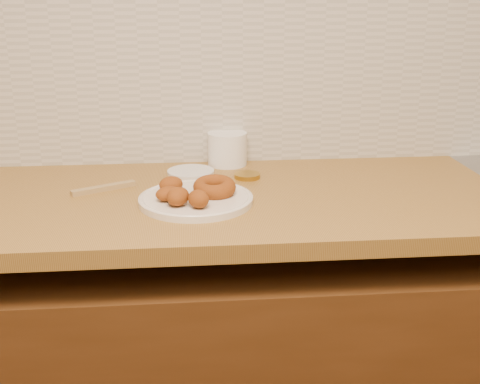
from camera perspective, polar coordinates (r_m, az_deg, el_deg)
name	(u,v)px	position (r m, az deg, el deg)	size (l,w,h in m)	color
base_cabinet	(294,371)	(1.70, 5.13, -16.56)	(3.60, 0.60, 0.77)	#502D13
butcher_block	(27,207)	(1.50, -19.56, -1.39)	(2.30, 0.62, 0.04)	olive
backsplash	(283,53)	(1.69, 4.13, 12.97)	(3.60, 0.02, 0.60)	beige
donut_plate	(196,200)	(1.38, -4.20, -0.74)	(0.26, 0.26, 0.02)	silver
ring_donut	(214,187)	(1.39, -2.46, 0.49)	(0.10, 0.10, 0.03)	brown
fried_dough_chunks	(178,193)	(1.35, -5.86, -0.11)	(0.13, 0.18, 0.04)	brown
plastic_tub	(227,149)	(1.68, -1.22, 4.12)	(0.11, 0.11, 0.09)	white
tub_lid	(191,172)	(1.61, -4.69, 1.94)	(0.13, 0.13, 0.01)	silver
brass_jar_lid	(247,176)	(1.57, 0.69, 1.56)	(0.07, 0.07, 0.01)	#A98326
wooden_utensil	(104,188)	(1.50, -12.80, 0.36)	(0.16, 0.02, 0.01)	#9F824F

